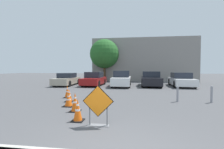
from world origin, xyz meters
name	(u,v)px	position (x,y,z in m)	size (l,w,h in m)	color
ground_plane	(128,90)	(0.00, 10.00, 0.00)	(96.00, 96.00, 0.00)	#4C4C4F
road_closed_sign	(98,105)	(-0.76, 1.73, 0.67)	(0.98, 0.20, 1.27)	black
traffic_cone_nearest	(78,110)	(-1.55, 2.10, 0.37)	(0.40, 0.40, 0.76)	black
traffic_cone_second	(75,102)	(-2.07, 3.19, 0.39)	(0.43, 0.43, 0.79)	black
traffic_cone_third	(69,100)	(-2.70, 3.98, 0.31)	(0.48, 0.48, 0.64)	black
traffic_cone_fourth	(69,95)	(-3.09, 4.95, 0.34)	(0.42, 0.42, 0.70)	black
traffic_cone_fifth	(67,92)	(-3.66, 6.01, 0.37)	(0.41, 0.41, 0.75)	black
parked_car_nearest	(67,80)	(-6.72, 12.77, 0.62)	(1.87, 4.26, 1.34)	#A39984
parked_car_second	(94,79)	(-3.72, 12.94, 0.67)	(2.05, 4.17, 1.46)	maroon
parked_car_third	(122,79)	(-0.72, 12.67, 0.73)	(1.87, 4.41, 1.59)	white
parked_car_fourth	(151,79)	(2.28, 13.19, 0.71)	(2.16, 4.38, 1.52)	black
parked_car_fifth	(181,80)	(5.28, 13.18, 0.66)	(2.14, 4.38, 1.41)	white
bollard_nearest	(178,93)	(2.75, 5.68, 0.46)	(0.12, 0.12, 0.87)	gray
bollard_second	(212,94)	(4.46, 5.68, 0.47)	(0.12, 0.12, 0.89)	gray
building_facade_backdrop	(143,60)	(1.99, 21.02, 3.10)	(14.81, 5.00, 6.20)	gray
street_tree_behind_lot	(104,54)	(-3.54, 18.22, 3.91)	(4.10, 4.10, 5.97)	#513823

